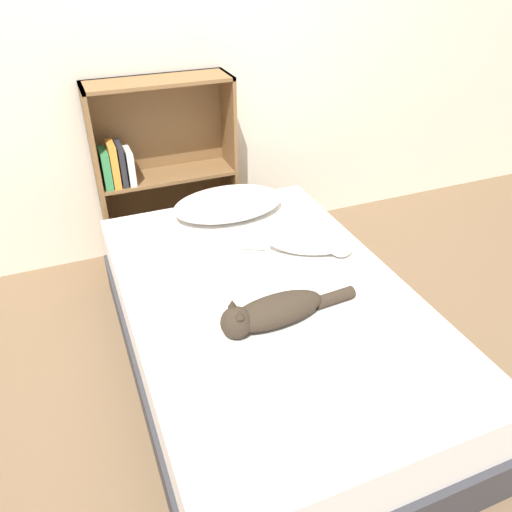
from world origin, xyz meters
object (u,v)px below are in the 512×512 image
Objects in this scene: bed at (268,332)px; bookshelf at (160,171)px; cat_dark at (272,312)px; pillow at (228,203)px; cat_light at (311,241)px.

bed is 1.26m from bookshelf.
cat_dark is (-0.07, -0.19, 0.29)m from bed.
pillow is (0.08, 0.73, 0.30)m from bed.
cat_dark is at bearing -98.98° from pillow.
pillow reaches higher than bed.
bed is at bearing -96.02° from pillow.
bookshelf is (-0.26, 0.47, 0.04)m from pillow.
cat_light reaches higher than bed.
bed is 3.15× the size of cat_dark.
bookshelf is (-0.19, 1.20, 0.34)m from bed.
bookshelf is at bearing 98.83° from bed.
bookshelf is at bearing -89.30° from cat_dark.
cat_light is (0.23, -0.52, 0.00)m from pillow.
bed is 3.10× the size of pillow.
cat_dark is at bearing -85.17° from bookshelf.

